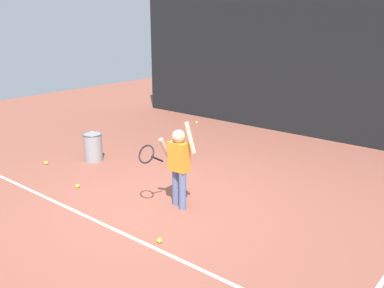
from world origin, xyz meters
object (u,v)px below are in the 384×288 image
at_px(tennis_player, 178,161).
at_px(tennis_ball_3, 197,123).
at_px(ball_hopper, 93,147).
at_px(tennis_ball_5, 159,240).
at_px(tennis_ball_0, 46,163).
at_px(tennis_ball_4, 77,186).

xyz_separation_m(tennis_player, tennis_ball_3, (-3.08, 4.20, -0.69)).
bearing_deg(ball_hopper, tennis_player, -11.07).
height_order(tennis_player, tennis_ball_5, tennis_player).
height_order(ball_hopper, tennis_ball_3, ball_hopper).
distance_m(tennis_ball_3, tennis_ball_5, 6.30).
bearing_deg(tennis_player, tennis_ball_3, 125.24).
xyz_separation_m(tennis_player, tennis_ball_5, (0.54, -0.96, -0.69)).
bearing_deg(tennis_ball_0, tennis_player, 3.60).
bearing_deg(tennis_ball_5, tennis_ball_3, 125.02).
height_order(ball_hopper, tennis_ball_4, ball_hopper).
bearing_deg(ball_hopper, tennis_ball_0, -125.49).
bearing_deg(tennis_ball_4, ball_hopper, 131.28).
height_order(ball_hopper, tennis_ball_5, ball_hopper).
bearing_deg(tennis_ball_4, tennis_ball_3, 105.16).
xyz_separation_m(tennis_ball_3, tennis_ball_5, (3.62, -5.16, 0.00)).
bearing_deg(tennis_ball_3, tennis_ball_5, -54.98).
distance_m(ball_hopper, tennis_ball_3, 3.69).
bearing_deg(tennis_ball_3, tennis_player, -53.77).
distance_m(tennis_player, tennis_ball_0, 3.34).
distance_m(tennis_ball_3, tennis_ball_4, 4.90).
bearing_deg(tennis_ball_5, tennis_ball_4, 169.54).
height_order(tennis_ball_4, tennis_ball_5, same).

